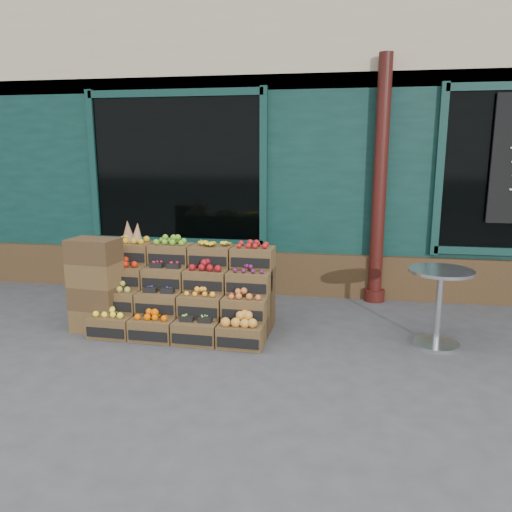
# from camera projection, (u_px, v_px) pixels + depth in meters

# --- Properties ---
(ground) EXTENTS (60.00, 60.00, 0.00)m
(ground) POSITION_uv_depth(u_px,v_px,m) (263.00, 353.00, 5.04)
(ground) COLOR #3C3C3E
(ground) RESTS_ON ground
(shop_facade) EXTENTS (12.00, 6.24, 4.80)m
(shop_facade) POSITION_uv_depth(u_px,v_px,m) (307.00, 130.00, 9.48)
(shop_facade) COLOR #0D2E28
(shop_facade) RESTS_ON ground
(crate_display) EXTENTS (1.96, 0.99, 1.21)m
(crate_display) POSITION_uv_depth(u_px,v_px,m) (186.00, 297.00, 5.67)
(crate_display) COLOR brown
(crate_display) RESTS_ON ground
(spare_crates) EXTENTS (0.56, 0.42, 1.06)m
(spare_crates) POSITION_uv_depth(u_px,v_px,m) (96.00, 285.00, 5.59)
(spare_crates) COLOR brown
(spare_crates) RESTS_ON ground
(bistro_table) EXTENTS (0.65, 0.65, 0.82)m
(bistro_table) POSITION_uv_depth(u_px,v_px,m) (439.00, 299.00, 5.14)
(bistro_table) COLOR #B2B4B9
(bistro_table) RESTS_ON ground
(shopkeeper) EXTENTS (0.94, 0.77, 2.21)m
(shopkeeper) POSITION_uv_depth(u_px,v_px,m) (173.00, 209.00, 7.78)
(shopkeeper) COLOR #1B5E32
(shopkeeper) RESTS_ON ground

